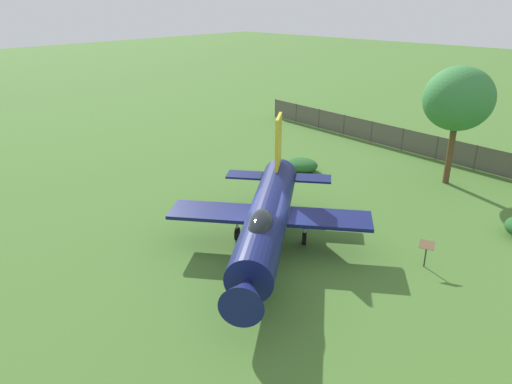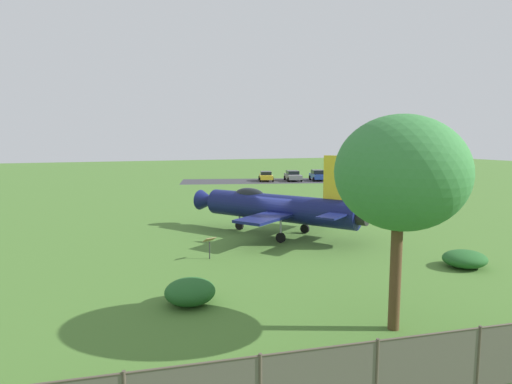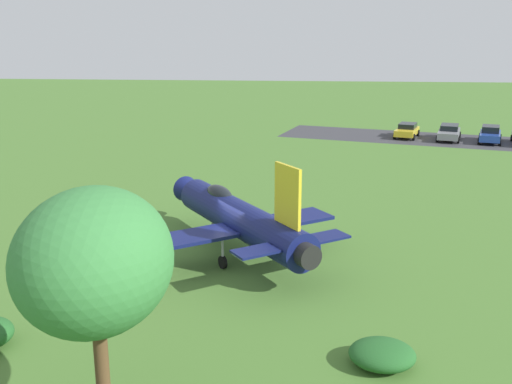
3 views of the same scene
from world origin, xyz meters
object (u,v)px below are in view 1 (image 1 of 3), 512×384
at_px(display_jet, 267,219).
at_px(shrub_by_tree, 301,165).
at_px(shade_tree, 459,99).
at_px(info_plaque, 426,248).

relative_size(display_jet, shrub_by_tree, 5.28).
distance_m(shade_tree, info_plaque, 11.53).
relative_size(display_jet, shade_tree, 1.65).
distance_m(shrub_by_tree, info_plaque, 12.55).
relative_size(shrub_by_tree, info_plaque, 1.89).
bearing_deg(display_jet, shrub_by_tree, 175.78).
xyz_separation_m(display_jet, shrub_by_tree, (9.74, 5.81, -1.43)).
bearing_deg(shade_tree, display_jet, 172.55).
bearing_deg(shrub_by_tree, display_jet, -149.16).
height_order(display_jet, info_plaque, display_jet).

